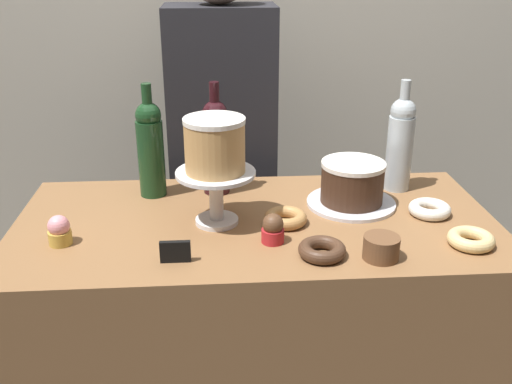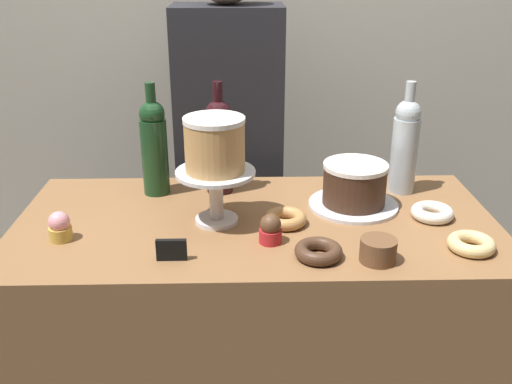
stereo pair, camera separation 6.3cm
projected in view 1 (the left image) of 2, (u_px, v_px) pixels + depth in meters
back_wall at (239, 24)px, 2.19m from camera, size 6.00×0.05×2.60m
display_counter at (256, 358)px, 1.71m from camera, size 1.27×0.62×0.90m
cake_stand_pedestal at (216, 188)px, 1.48m from camera, size 0.20×0.20×0.14m
white_layer_cake at (215, 145)px, 1.43m from camera, size 0.15×0.15×0.14m
silver_serving_platter at (351, 203)px, 1.62m from camera, size 0.25×0.25×0.01m
chocolate_round_cake at (352, 182)px, 1.60m from camera, size 0.18×0.18×0.12m
wine_bottle_dark_red at (216, 145)px, 1.65m from camera, size 0.08×0.08×0.33m
wine_bottle_green at (150, 147)px, 1.63m from camera, size 0.08×0.08×0.33m
wine_bottle_clear at (400, 142)px, 1.68m from camera, size 0.08×0.08×0.33m
cupcake_strawberry at (59, 231)px, 1.39m from camera, size 0.06×0.06×0.07m
cupcake_chocolate at (273, 229)px, 1.40m from camera, size 0.06×0.06×0.07m
donut_chocolate at (322, 250)px, 1.34m from camera, size 0.11×0.11×0.03m
donut_glazed at (471, 239)px, 1.39m from camera, size 0.11×0.11×0.03m
donut_sugar at (429, 209)px, 1.56m from camera, size 0.11×0.11×0.03m
donut_maple at (286, 218)px, 1.50m from camera, size 0.11×0.11×0.03m
cookie_stack at (381, 247)px, 1.33m from camera, size 0.08×0.08×0.05m
price_sign_chalkboard at (175, 252)px, 1.32m from camera, size 0.07×0.01×0.05m
barista_figure at (223, 171)px, 2.04m from camera, size 0.36×0.22×1.60m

